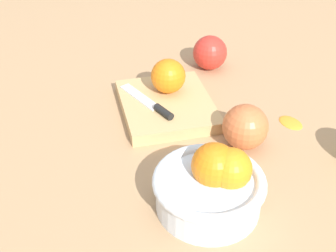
{
  "coord_description": "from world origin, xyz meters",
  "views": [
    {
      "loc": [
        -0.61,
        0.3,
        0.5
      ],
      "look_at": [
        0.0,
        0.11,
        0.04
      ],
      "focal_mm": 48.55,
      "sensor_mm": 36.0,
      "label": 1
    }
  ],
  "objects_px": {
    "cutting_board": "(167,106)",
    "apple_mid_left": "(245,127)",
    "bowl": "(212,185)",
    "orange_on_board": "(168,76)",
    "knife": "(153,105)",
    "apple_front_right": "(210,53)"
  },
  "relations": [
    {
      "from": "orange_on_board",
      "to": "knife",
      "type": "xyz_separation_m",
      "value": [
        -0.05,
        0.04,
        -0.03
      ]
    },
    {
      "from": "orange_on_board",
      "to": "cutting_board",
      "type": "bearing_deg",
      "value": 158.27
    },
    {
      "from": "bowl",
      "to": "apple_front_right",
      "type": "height_order",
      "value": "bowl"
    },
    {
      "from": "cutting_board",
      "to": "knife",
      "type": "bearing_deg",
      "value": 115.47
    },
    {
      "from": "bowl",
      "to": "orange_on_board",
      "type": "bearing_deg",
      "value": -4.58
    },
    {
      "from": "bowl",
      "to": "knife",
      "type": "bearing_deg",
      "value": 4.74
    },
    {
      "from": "orange_on_board",
      "to": "apple_mid_left",
      "type": "xyz_separation_m",
      "value": [
        -0.18,
        -0.08,
        -0.02
      ]
    },
    {
      "from": "bowl",
      "to": "cutting_board",
      "type": "bearing_deg",
      "value": -2.33
    },
    {
      "from": "cutting_board",
      "to": "apple_mid_left",
      "type": "bearing_deg",
      "value": -146.13
    },
    {
      "from": "bowl",
      "to": "cutting_board",
      "type": "xyz_separation_m",
      "value": [
        0.27,
        -0.01,
        -0.03
      ]
    },
    {
      "from": "cutting_board",
      "to": "orange_on_board",
      "type": "relative_size",
      "value": 2.94
    },
    {
      "from": "knife",
      "to": "apple_mid_left",
      "type": "height_order",
      "value": "apple_mid_left"
    },
    {
      "from": "apple_front_right",
      "to": "knife",
      "type": "bearing_deg",
      "value": 131.63
    },
    {
      "from": "bowl",
      "to": "orange_on_board",
      "type": "xyz_separation_m",
      "value": [
        0.3,
        -0.02,
        0.02
      ]
    },
    {
      "from": "apple_mid_left",
      "to": "cutting_board",
      "type": "bearing_deg",
      "value": 33.87
    },
    {
      "from": "cutting_board",
      "to": "apple_mid_left",
      "type": "relative_size",
      "value": 2.52
    },
    {
      "from": "cutting_board",
      "to": "orange_on_board",
      "type": "xyz_separation_m",
      "value": [
        0.03,
        -0.01,
        0.05
      ]
    },
    {
      "from": "bowl",
      "to": "knife",
      "type": "distance_m",
      "value": 0.25
    },
    {
      "from": "bowl",
      "to": "orange_on_board",
      "type": "height_order",
      "value": "bowl"
    },
    {
      "from": "knife",
      "to": "apple_front_right",
      "type": "distance_m",
      "value": 0.24
    },
    {
      "from": "knife",
      "to": "apple_mid_left",
      "type": "bearing_deg",
      "value": -135.3
    },
    {
      "from": "apple_mid_left",
      "to": "apple_front_right",
      "type": "height_order",
      "value": "apple_mid_left"
    }
  ]
}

